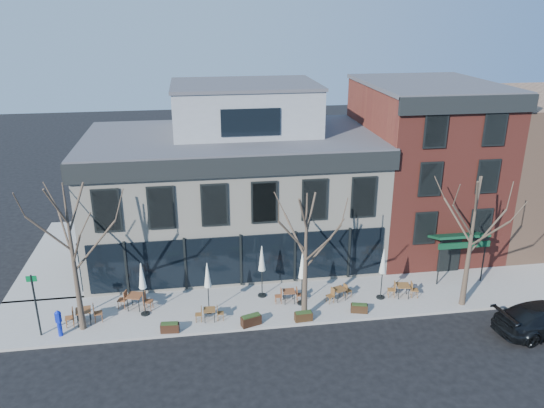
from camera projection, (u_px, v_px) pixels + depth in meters
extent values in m
plane|color=black|center=(241.00, 288.00, 31.57)|extent=(120.00, 120.00, 0.00)
cube|color=gray|center=(302.00, 301.00, 30.01)|extent=(33.50, 4.70, 0.15)
cube|color=gray|center=(66.00, 256.00, 35.52)|extent=(4.50, 12.00, 0.15)
cube|color=beige|center=(233.00, 197.00, 34.80)|extent=(18.00, 10.00, 8.00)
cube|color=#47474C|center=(231.00, 137.00, 33.39)|extent=(18.30, 10.30, 0.30)
cube|color=black|center=(239.00, 167.00, 28.82)|extent=(18.30, 0.25, 1.10)
cube|color=black|center=(82.00, 150.00, 32.28)|extent=(0.25, 10.30, 1.10)
cube|color=black|center=(241.00, 260.00, 30.85)|extent=(17.20, 0.12, 3.00)
cube|color=black|center=(91.00, 241.00, 33.34)|extent=(0.12, 7.50, 3.00)
cube|color=gray|center=(245.00, 109.00, 33.92)|extent=(9.00, 6.50, 3.00)
cube|color=maroon|center=(422.00, 167.00, 36.11)|extent=(8.00, 10.00, 11.00)
cube|color=#47474C|center=(431.00, 84.00, 34.17)|extent=(8.20, 10.20, 0.25)
cube|color=black|center=(469.00, 105.00, 29.59)|extent=(8.20, 0.25, 1.00)
cube|color=#0C351E|center=(459.00, 236.00, 31.60)|extent=(3.20, 1.66, 0.67)
cube|color=black|center=(449.00, 255.00, 32.92)|extent=(1.40, 0.10, 2.50)
cone|color=#382B21|center=(73.00, 259.00, 25.97)|extent=(0.34, 0.34, 7.92)
cylinder|color=#382B21|center=(95.00, 246.00, 26.10)|extent=(2.23, 0.50, 2.48)
cylinder|color=#382B21|center=(65.00, 233.00, 26.45)|extent=(1.03, 2.05, 2.14)
cylinder|color=#382B21|center=(49.00, 234.00, 25.03)|extent=(1.80, 0.75, 2.21)
cylinder|color=#382B21|center=(77.00, 250.00, 24.81)|extent=(1.03, 2.04, 2.28)
cone|color=#382B21|center=(306.00, 258.00, 27.10)|extent=(0.34, 0.34, 7.04)
cylinder|color=#382B21|center=(323.00, 246.00, 27.21)|extent=(2.00, 0.46, 2.21)
cylinder|color=#382B21|center=(295.00, 235.00, 27.52)|extent=(0.93, 1.84, 1.91)
cylinder|color=#382B21|center=(293.00, 236.00, 26.26)|extent=(1.61, 0.68, 1.97)
cylinder|color=#382B21|center=(318.00, 250.00, 26.07)|extent=(0.93, 1.83, 2.03)
cone|color=#382B21|center=(471.00, 243.00, 28.29)|extent=(0.34, 0.34, 7.48)
cylinder|color=#382B21|center=(488.00, 231.00, 28.41)|extent=(2.12, 0.48, 2.35)
cylinder|color=#382B21|center=(457.00, 220.00, 28.74)|extent=(0.98, 1.94, 2.03)
cylinder|color=#382B21|center=(463.00, 221.00, 27.40)|extent=(1.71, 0.71, 2.09)
cylinder|color=#382B21|center=(489.00, 234.00, 27.20)|extent=(0.98, 1.94, 2.16)
cylinder|color=black|center=(36.00, 306.00, 26.20)|extent=(0.10, 0.10, 3.40)
cube|color=#005926|center=(31.00, 279.00, 25.68)|extent=(0.50, 0.04, 0.30)
cylinder|color=#0E22B8|center=(60.00, 329.00, 26.62)|extent=(0.22, 0.22, 0.79)
cube|color=#0E22B8|center=(58.00, 317.00, 26.38)|extent=(0.30, 0.27, 0.56)
cone|color=#0E22B8|center=(57.00, 311.00, 26.26)|extent=(0.29, 0.29, 0.13)
cube|color=brown|center=(83.00, 310.00, 27.49)|extent=(0.88, 0.88, 0.04)
cylinder|color=black|center=(78.00, 321.00, 27.27)|extent=(0.04, 0.04, 0.79)
cylinder|color=black|center=(90.00, 319.00, 27.45)|extent=(0.04, 0.04, 0.79)
cylinder|color=black|center=(78.00, 315.00, 27.81)|extent=(0.04, 0.04, 0.79)
cylinder|color=black|center=(90.00, 313.00, 28.00)|extent=(0.04, 0.04, 0.79)
cube|color=brown|center=(135.00, 295.00, 28.85)|extent=(0.97, 0.97, 0.05)
cylinder|color=black|center=(128.00, 305.00, 28.73)|extent=(0.05, 0.05, 0.81)
cylinder|color=black|center=(139.00, 306.00, 28.66)|extent=(0.05, 0.05, 0.81)
cylinder|color=black|center=(132.00, 299.00, 29.32)|extent=(0.05, 0.05, 0.81)
cylinder|color=black|center=(143.00, 299.00, 29.25)|extent=(0.05, 0.05, 0.81)
cube|color=brown|center=(209.00, 310.00, 27.83)|extent=(0.64, 0.64, 0.04)
cylinder|color=black|center=(205.00, 318.00, 27.69)|extent=(0.04, 0.04, 0.63)
cylinder|color=black|center=(214.00, 317.00, 27.74)|extent=(0.04, 0.04, 0.63)
cylinder|color=black|center=(205.00, 313.00, 28.15)|extent=(0.04, 0.04, 0.63)
cylinder|color=black|center=(214.00, 312.00, 28.20)|extent=(0.04, 0.04, 0.63)
cube|color=brown|center=(289.00, 291.00, 29.55)|extent=(0.67, 0.67, 0.04)
cylinder|color=black|center=(285.00, 299.00, 29.39)|extent=(0.04, 0.04, 0.68)
cylinder|color=black|center=(294.00, 299.00, 29.46)|extent=(0.04, 0.04, 0.68)
cylinder|color=black|center=(284.00, 295.00, 29.88)|extent=(0.04, 0.04, 0.68)
cylinder|color=black|center=(293.00, 294.00, 29.95)|extent=(0.04, 0.04, 0.68)
cube|color=brown|center=(339.00, 289.00, 29.78)|extent=(0.85, 0.85, 0.04)
cylinder|color=black|center=(338.00, 298.00, 29.57)|extent=(0.04, 0.04, 0.67)
cylinder|color=black|center=(346.00, 295.00, 29.81)|extent=(0.04, 0.04, 0.67)
cylinder|color=black|center=(332.00, 294.00, 29.99)|extent=(0.04, 0.04, 0.67)
cylinder|color=black|center=(340.00, 291.00, 30.24)|extent=(0.04, 0.04, 0.67)
cube|color=brown|center=(403.00, 285.00, 30.07)|extent=(0.81, 0.81, 0.04)
cylinder|color=black|center=(399.00, 294.00, 29.94)|extent=(0.04, 0.04, 0.73)
cylinder|color=black|center=(409.00, 294.00, 29.93)|extent=(0.04, 0.04, 0.73)
cylinder|color=black|center=(397.00, 289.00, 30.47)|extent=(0.04, 0.04, 0.73)
cylinder|color=black|center=(407.00, 289.00, 30.46)|extent=(0.04, 0.04, 0.73)
cylinder|color=black|center=(145.00, 314.00, 28.59)|extent=(0.49, 0.49, 0.07)
cylinder|color=black|center=(144.00, 294.00, 28.18)|extent=(0.06, 0.06, 2.46)
cone|color=silver|center=(142.00, 276.00, 27.79)|extent=(0.40, 0.40, 1.45)
cylinder|color=black|center=(209.00, 311.00, 28.82)|extent=(0.47, 0.47, 0.06)
cylinder|color=black|center=(208.00, 293.00, 28.42)|extent=(0.05, 0.05, 2.36)
cone|color=silver|center=(207.00, 275.00, 28.05)|extent=(0.39, 0.39, 1.40)
cylinder|color=black|center=(262.00, 295.00, 30.41)|extent=(0.50, 0.50, 0.07)
cylinder|color=black|center=(262.00, 276.00, 29.98)|extent=(0.06, 0.06, 2.52)
cone|color=beige|center=(262.00, 258.00, 29.58)|extent=(0.41, 0.41, 1.49)
cylinder|color=black|center=(301.00, 303.00, 29.62)|extent=(0.50, 0.50, 0.07)
cylinder|color=black|center=(302.00, 284.00, 29.19)|extent=(0.06, 0.06, 2.50)
cone|color=white|center=(302.00, 265.00, 28.80)|extent=(0.41, 0.41, 1.47)
cylinder|color=black|center=(380.00, 297.00, 30.21)|extent=(0.49, 0.49, 0.07)
cylinder|color=black|center=(382.00, 279.00, 29.80)|extent=(0.06, 0.06, 2.44)
cone|color=#B7BEB0|center=(383.00, 261.00, 29.41)|extent=(0.40, 0.40, 1.44)
cube|color=#311B10|center=(170.00, 328.00, 26.97)|extent=(0.96, 0.45, 0.47)
cube|color=#1E3314|center=(170.00, 324.00, 26.89)|extent=(0.87, 0.37, 0.08)
cube|color=black|center=(251.00, 321.00, 27.55)|extent=(1.13, 0.72, 0.53)
cube|color=#1E3314|center=(251.00, 316.00, 27.45)|extent=(1.00, 0.61, 0.08)
cube|color=#322010|center=(303.00, 317.00, 27.95)|extent=(0.96, 0.42, 0.47)
cube|color=#1E3314|center=(304.00, 312.00, 27.87)|extent=(0.86, 0.34, 0.08)
cube|color=black|center=(359.00, 308.00, 28.73)|extent=(0.96, 0.58, 0.45)
cube|color=#1E3314|center=(359.00, 305.00, 28.64)|extent=(0.86, 0.48, 0.07)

